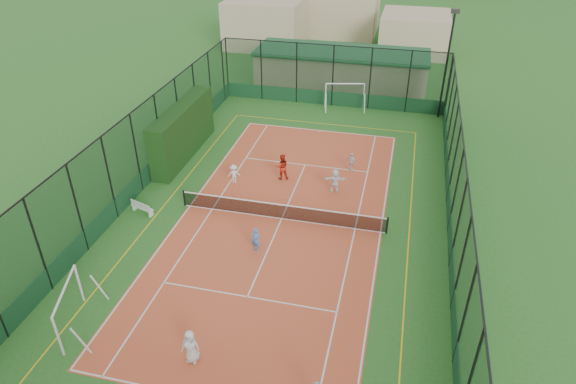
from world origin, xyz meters
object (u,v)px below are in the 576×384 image
object	(u,v)px
child_near_mid	(256,240)
child_far_right	(352,162)
child_far_left	(234,174)
coach	(282,167)
futsal_goal_near	(69,308)
child_near_left	(191,346)
futsal_goal_far	(345,96)
child_far_back	(335,181)
floodlight_ne	(446,66)
white_bench	(142,207)
clubhouse	(341,68)

from	to	relation	value
child_near_mid	child_far_right	size ratio (longest dim) A/B	1.06
child_far_left	coach	world-z (taller)	coach
futsal_goal_near	child_near_left	size ratio (longest dim) A/B	2.07
futsal_goal_far	child_far_back	xyz separation A→B (m)	(1.31, -13.12, -0.28)
futsal_goal_near	floodlight_ne	bearing A→B (deg)	-47.85
white_bench	futsal_goal_far	xyz separation A→B (m)	(8.89, 17.96, 0.62)
child_near_left	child_far_back	distance (m)	14.30
floodlight_ne	child_near_mid	xyz separation A→B (m)	(-9.16, -19.67, -3.43)
child_far_back	coach	xyz separation A→B (m)	(-3.46, 0.76, 0.10)
child_far_right	coach	size ratio (longest dim) A/B	0.75
futsal_goal_near	child_far_back	distance (m)	16.14
futsal_goal_far	child_near_mid	bearing A→B (deg)	-107.71
child_far_right	child_near_mid	bearing A→B (deg)	101.77
white_bench	child_far_left	distance (m)	5.95
clubhouse	child_near_left	world-z (taller)	clubhouse
futsal_goal_far	coach	world-z (taller)	futsal_goal_far
child_far_right	child_far_back	bearing A→B (deg)	109.75
floodlight_ne	child_far_back	bearing A→B (deg)	-115.42
white_bench	futsal_goal_near	size ratio (longest dim) A/B	0.46
child_near_left	child_far_right	bearing A→B (deg)	75.74
child_far_back	child_near_mid	bearing A→B (deg)	54.54
child_near_left	child_far_back	world-z (taller)	child_near_left
white_bench	child_far_right	xyz separation A→B (m)	(10.84, 7.63, 0.24)
white_bench	futsal_goal_near	xyz separation A→B (m)	(1.16, -8.53, 0.61)
futsal_goal_far	child_far_right	bearing A→B (deg)	-92.21
futsal_goal_far	child_near_mid	xyz separation A→B (m)	(-1.65, -19.75, -0.34)
futsal_goal_far	floodlight_ne	bearing A→B (deg)	-13.53
floodlight_ne	child_near_left	bearing A→B (deg)	-109.72
clubhouse	coach	world-z (taller)	clubhouse
child_far_right	futsal_goal_near	bearing A→B (deg)	91.77
clubhouse	child_far_left	distance (m)	19.27
clubhouse	child_far_right	size ratio (longest dim) A/B	11.87
futsal_goal_near	child_near_left	distance (m)	5.62
white_bench	child_far_back	size ratio (longest dim) A/B	0.98
white_bench	child_far_right	world-z (taller)	child_far_right
floodlight_ne	child_far_right	size ratio (longest dim) A/B	6.44
floodlight_ne	futsal_goal_far	size ratio (longest dim) A/B	2.57
child_far_left	clubhouse	bearing A→B (deg)	-121.49
child_far_right	coach	bearing A→B (deg)	59.09
child_near_mid	child_far_right	world-z (taller)	child_near_mid
child_near_left	child_far_right	distance (m)	17.16
futsal_goal_near	futsal_goal_far	distance (m)	27.59
futsal_goal_near	child_near_mid	world-z (taller)	futsal_goal_near
child_near_mid	child_far_back	bearing A→B (deg)	77.41
futsal_goal_near	coach	bearing A→B (deg)	-39.44
coach	floodlight_ne	bearing A→B (deg)	-147.63
clubhouse	futsal_goal_far	bearing A→B (deg)	-78.46
clubhouse	child_far_back	xyz separation A→B (m)	(2.40, -18.44, -0.82)
white_bench	child_near_mid	size ratio (longest dim) A/B	1.08
child_near_mid	child_far_back	distance (m)	7.26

